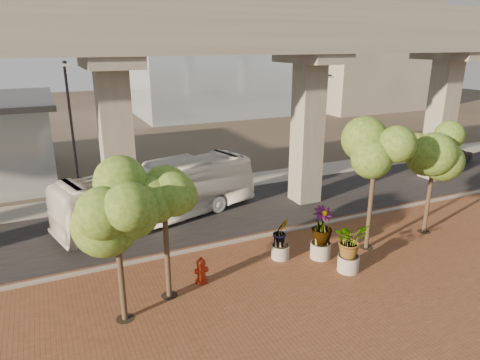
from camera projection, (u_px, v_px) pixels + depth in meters
name	position (u px, v px, depth m)	size (l,w,h in m)	color
ground	(236.00, 226.00, 24.89)	(160.00, 160.00, 0.00)	#342E26
brick_plaza	(314.00, 296.00, 17.97)	(70.00, 13.00, 0.06)	brown
asphalt_road	(222.00, 214.00, 26.61)	(90.00, 8.00, 0.04)	black
curb_strip	(251.00, 239.00, 23.14)	(70.00, 0.25, 0.16)	gray
far_sidewalk	(194.00, 188.00, 31.36)	(90.00, 3.00, 0.06)	gray
transit_viaduct	(221.00, 96.00, 24.38)	(72.00, 5.60, 12.40)	gray
midrise_block	(361.00, 30.00, 67.47)	(18.00, 16.00, 24.00)	#9F9A8F
transit_bus	(161.00, 193.00, 25.26)	(2.89, 12.29, 3.43)	white
parked_car	(452.00, 156.00, 37.59)	(1.47, 4.26, 1.40)	black
fire_hydrant	(201.00, 270.00, 18.83)	(0.61, 0.55, 1.21)	maroon
planter_front	(350.00, 242.00, 19.50)	(2.19, 2.19, 2.41)	#9F9D90
planter_right	(322.00, 228.00, 20.70)	(2.45, 2.45, 2.62)	#A7A297
planter_left	(281.00, 234.00, 20.73)	(1.96, 1.96, 2.15)	#ACA69B
street_tree_far_west	(115.00, 215.00, 15.15)	(4.00, 4.00, 6.18)	#4A3D2A
street_tree_near_west	(163.00, 192.00, 16.57)	(3.07, 3.07, 6.05)	#4A3D2A
street_tree_near_east	(376.00, 148.00, 20.58)	(3.93, 3.93, 7.12)	#4A3D2A
street_tree_far_east	(435.00, 153.00, 22.65)	(3.62, 3.62, 6.22)	#4A3D2A
streetlamp_west	(72.00, 128.00, 25.53)	(0.45, 1.33, 9.18)	#29292D
streetlamp_east	(321.00, 117.00, 33.50)	(0.39, 1.14, 7.88)	#2F3034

